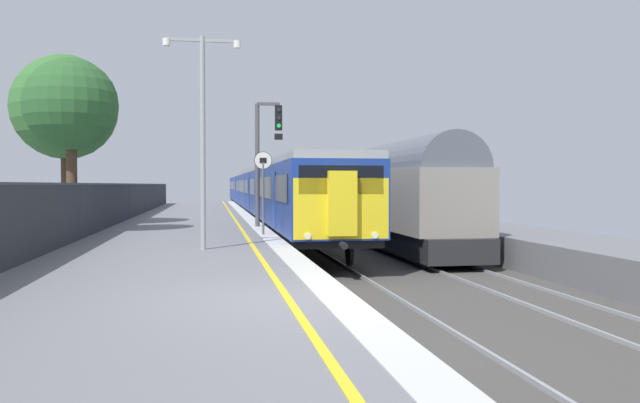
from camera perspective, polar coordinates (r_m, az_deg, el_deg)
ground at (r=10.64m, az=13.66°, el=-11.03°), size 17.40×110.00×1.21m
commuter_train_at_platform at (r=47.83m, az=-5.26°, el=1.00°), size 2.83×60.70×3.81m
freight_train_adjacent_track at (r=45.93m, az=-0.05°, el=1.10°), size 2.60×53.44×4.34m
signal_gantry at (r=26.03m, az=-4.93°, el=4.61°), size 1.10×0.24×4.96m
speed_limit_sign at (r=21.80m, az=-5.02°, el=1.72°), size 0.59×0.08×2.79m
platform_lamp_mid at (r=17.17m, az=-10.28°, el=6.73°), size 2.00×0.20×5.52m
background_tree_left at (r=28.77m, az=-21.46°, el=7.45°), size 4.27×4.27×7.01m
background_tree_centre at (r=24.03m, az=-21.10°, el=7.69°), size 3.18×3.18×6.03m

